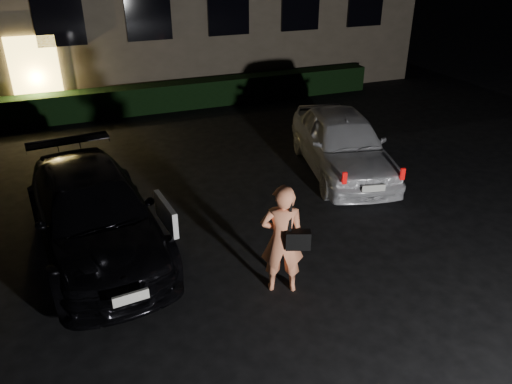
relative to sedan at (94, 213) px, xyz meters
name	(u,v)px	position (x,y,z in m)	size (l,w,h in m)	color
ground	(303,307)	(2.70, -2.86, -0.69)	(80.00, 80.00, 0.00)	black
hedge	(158,98)	(2.70, 7.64, -0.27)	(15.00, 0.70, 0.85)	black
sedan	(94,213)	(0.00, 0.00, 0.00)	(2.42, 4.98, 1.38)	black
hatch	(342,142)	(5.76, 1.31, 0.03)	(2.60, 4.52, 1.45)	silver
man	(283,239)	(2.58, -2.31, 0.23)	(0.78, 0.66, 1.83)	#FF9262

